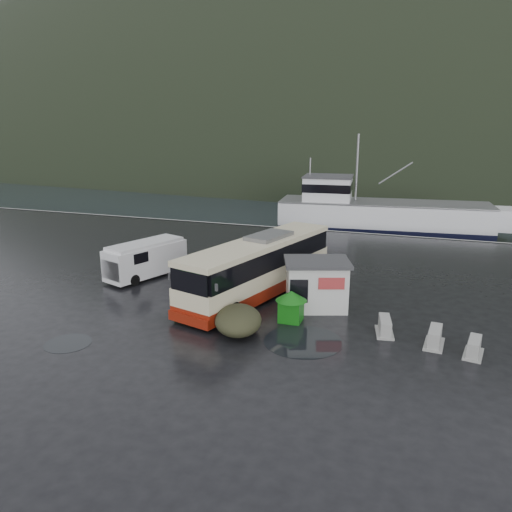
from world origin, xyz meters
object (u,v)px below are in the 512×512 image
(waste_bin_right, at_px, (291,321))
(ticket_kiosk, at_px, (316,308))
(coach_bus, at_px, (259,294))
(waste_bin_left, at_px, (187,316))
(jersey_barrier_c, at_px, (473,355))
(white_van, at_px, (147,277))
(fishing_trawler, at_px, (383,220))
(dome_tent, at_px, (238,332))
(jersey_barrier_a, at_px, (384,334))
(jersey_barrier_b, at_px, (434,345))

(waste_bin_right, relative_size, ticket_kiosk, 0.47)
(coach_bus, height_order, waste_bin_left, coach_bus)
(waste_bin_right, xyz_separation_m, ticket_kiosk, (0.77, 2.13, 0.00))
(jersey_barrier_c, bearing_deg, white_van, 164.58)
(fishing_trawler, bearing_deg, dome_tent, -102.64)
(waste_bin_right, relative_size, jersey_barrier_c, 1.06)
(jersey_barrier_c, bearing_deg, jersey_barrier_a, 164.38)
(jersey_barrier_b, bearing_deg, coach_bus, 157.74)
(coach_bus, xyz_separation_m, ticket_kiosk, (3.45, -1.01, 0.00))
(ticket_kiosk, distance_m, jersey_barrier_b, 6.47)
(coach_bus, distance_m, fishing_trawler, 25.12)
(coach_bus, relative_size, waste_bin_left, 7.97)
(white_van, xyz_separation_m, waste_bin_left, (5.34, -5.08, 0.00))
(waste_bin_right, distance_m, jersey_barrier_a, 4.46)
(ticket_kiosk, bearing_deg, white_van, 151.71)
(dome_tent, height_order, jersey_barrier_c, dome_tent)
(waste_bin_right, xyz_separation_m, jersey_barrier_a, (4.46, -0.10, 0.00))
(fishing_trawler, bearing_deg, coach_bus, -105.83)
(white_van, distance_m, waste_bin_right, 11.12)
(coach_bus, xyz_separation_m, jersey_barrier_a, (7.14, -3.25, 0.00))
(coach_bus, xyz_separation_m, fishing_trawler, (4.58, 24.70, 0.00))
(dome_tent, distance_m, jersey_barrier_a, 6.71)
(waste_bin_left, height_order, waste_bin_right, waste_bin_right)
(fishing_trawler, bearing_deg, jersey_barrier_b, -85.94)
(white_van, distance_m, jersey_barrier_a, 15.39)
(waste_bin_left, xyz_separation_m, jersey_barrier_a, (9.51, 1.00, 0.00))
(waste_bin_left, relative_size, dome_tent, 0.49)
(coach_bus, distance_m, waste_bin_right, 4.14)
(dome_tent, bearing_deg, fishing_trawler, 82.69)
(ticket_kiosk, bearing_deg, coach_bus, 144.74)
(waste_bin_right, bearing_deg, ticket_kiosk, 70.24)
(coach_bus, relative_size, jersey_barrier_c, 8.12)
(ticket_kiosk, relative_size, jersey_barrier_b, 2.10)
(dome_tent, distance_m, jersey_barrier_b, 8.68)
(fishing_trawler, bearing_deg, jersey_barrier_c, -83.15)
(coach_bus, height_order, jersey_barrier_a, coach_bus)
(coach_bus, distance_m, waste_bin_left, 4.86)
(dome_tent, relative_size, fishing_trawler, 0.13)
(jersey_barrier_b, bearing_deg, ticket_kiosk, 154.48)
(dome_tent, height_order, jersey_barrier_a, dome_tent)
(jersey_barrier_c, bearing_deg, waste_bin_right, 172.12)
(jersey_barrier_a, height_order, jersey_barrier_b, jersey_barrier_b)
(white_van, relative_size, jersey_barrier_b, 3.44)
(coach_bus, relative_size, fishing_trawler, 0.50)
(waste_bin_left, height_order, ticket_kiosk, ticket_kiosk)
(coach_bus, height_order, ticket_kiosk, coach_bus)
(dome_tent, bearing_deg, jersey_barrier_a, 17.33)
(jersey_barrier_a, xyz_separation_m, jersey_barrier_b, (2.15, -0.56, 0.00))
(dome_tent, relative_size, jersey_barrier_c, 2.08)
(coach_bus, relative_size, white_van, 2.18)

